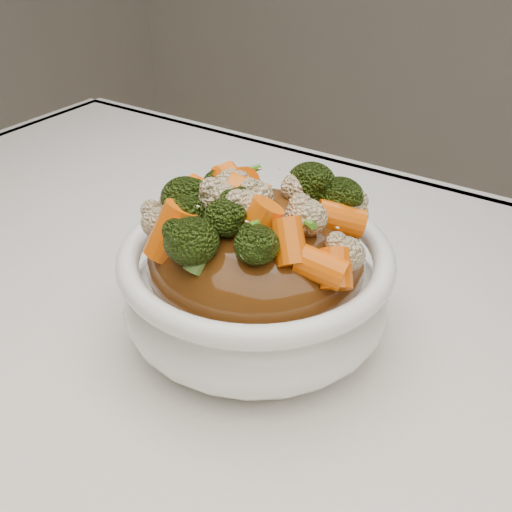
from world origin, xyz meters
The scene contains 8 objects.
tablecloth centered at (0.00, 0.00, 0.73)m, with size 1.20×0.80×0.04m, color white.
bowl centered at (-0.06, 0.06, 0.79)m, with size 0.20×0.20×0.08m, color white, non-canonical shape.
sauce_base centered at (-0.06, 0.06, 0.82)m, with size 0.16×0.16×0.09m, color #502A0D.
carrots centered at (-0.06, 0.06, 0.88)m, with size 0.16×0.16×0.05m, color #F16307, non-canonical shape.
broccoli centered at (-0.06, 0.06, 0.88)m, with size 0.16×0.16×0.04m, color black, non-canonical shape.
cauliflower centered at (-0.06, 0.06, 0.87)m, with size 0.16×0.16×0.03m, color beige, non-canonical shape.
scallions centered at (-0.06, 0.06, 0.88)m, with size 0.12×0.12×0.02m, color #3A7D1C, non-canonical shape.
sesame_seeds centered at (-0.06, 0.06, 0.88)m, with size 0.15×0.15×0.01m, color beige, non-canonical shape.
Camera 1 is at (0.15, -0.25, 1.06)m, focal length 42.00 mm.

